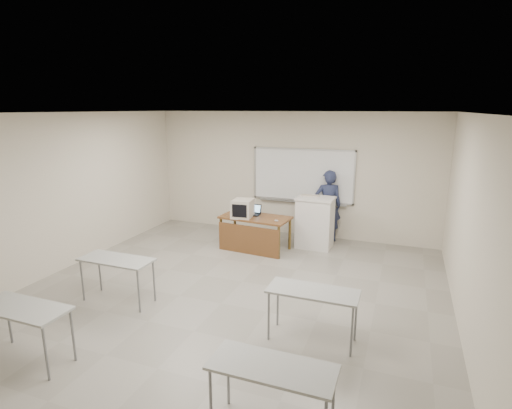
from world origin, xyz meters
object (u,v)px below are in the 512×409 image
at_px(presenter, 328,206).
at_px(whiteboard, 303,176).
at_px(crt_monitor, 243,208).
at_px(mouse, 276,221).
at_px(keyboard, 310,196).
at_px(podium, 315,222).
at_px(instructor_desk, 254,226).
at_px(laptop, 254,212).

bearing_deg(presenter, whiteboard, -32.33).
relative_size(crt_monitor, mouse, 5.46).
bearing_deg(crt_monitor, keyboard, 27.04).
height_order(whiteboard, presenter, whiteboard).
bearing_deg(whiteboard, podium, -56.93).
xyz_separation_m(instructor_desk, keyboard, (1.05, 0.79, 0.61)).
relative_size(whiteboard, laptop, 8.35).
relative_size(laptop, mouse, 3.41).
xyz_separation_m(crt_monitor, keyboard, (1.30, 0.80, 0.22)).
xyz_separation_m(instructor_desk, crt_monitor, (-0.25, -0.01, 0.39)).
distance_m(whiteboard, podium, 1.29).
xyz_separation_m(mouse, presenter, (0.82, 1.37, 0.08)).
bearing_deg(mouse, crt_monitor, 154.30).
xyz_separation_m(whiteboard, keyboard, (0.35, -0.69, -0.32)).
distance_m(mouse, keyboard, 1.09).
bearing_deg(keyboard, presenter, 52.80).
bearing_deg(whiteboard, presenter, -16.12).
distance_m(laptop, mouse, 0.74).
relative_size(whiteboard, podium, 2.15).
xyz_separation_m(whiteboard, laptop, (-0.80, -1.22, -0.68)).
xyz_separation_m(keyboard, presenter, (0.32, 0.49, -0.32)).
bearing_deg(instructor_desk, mouse, -3.89).
bearing_deg(keyboard, podium, -31.95).
bearing_deg(laptop, podium, 20.74).
xyz_separation_m(crt_monitor, laptop, (0.15, 0.28, -0.14)).
xyz_separation_m(podium, keyboard, (-0.15, 0.08, 0.58)).
bearing_deg(presenter, crt_monitor, 22.41).
bearing_deg(laptop, mouse, -26.73).
relative_size(laptop, presenter, 0.18).
bearing_deg(laptop, presenter, 36.45).
bearing_deg(keyboard, laptop, -159.25).
distance_m(whiteboard, instructor_desk, 1.88).
bearing_deg(crt_monitor, laptop, 56.89).
distance_m(whiteboard, mouse, 1.73).
bearing_deg(mouse, laptop, 131.19).
xyz_separation_m(laptop, presenter, (1.47, 1.02, 0.04)).
relative_size(whiteboard, crt_monitor, 5.21).
distance_m(whiteboard, laptop, 1.60).
height_order(crt_monitor, mouse, crt_monitor).
height_order(whiteboard, instructor_desk, whiteboard).
relative_size(podium, keyboard, 2.81).
distance_m(podium, presenter, 0.66).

